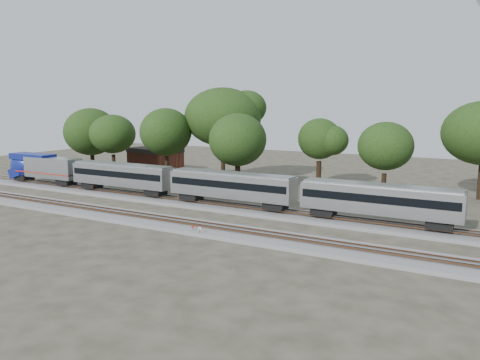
# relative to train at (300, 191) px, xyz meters

# --- Properties ---
(ground) EXTENTS (160.00, 160.00, 0.00)m
(ground) POSITION_rel_train_xyz_m (-13.02, -6.00, -3.12)
(ground) COLOR #383328
(ground) RESTS_ON ground
(track_far) EXTENTS (160.00, 5.00, 0.73)m
(track_far) POSITION_rel_train_xyz_m (-13.02, -0.00, -2.91)
(track_far) COLOR slate
(track_far) RESTS_ON ground
(track_near) EXTENTS (160.00, 5.00, 0.73)m
(track_near) POSITION_rel_train_xyz_m (-13.02, -10.00, -2.91)
(track_near) COLOR slate
(track_near) RESTS_ON ground
(train) EXTENTS (105.58, 3.01, 4.44)m
(train) POSITION_rel_train_xyz_m (0.00, 0.00, 0.00)
(train) COLOR silver
(train) RESTS_ON ground
(switch_stand_red) EXTENTS (0.28, 0.06, 0.88)m
(switch_stand_red) POSITION_rel_train_xyz_m (-6.98, -11.66, -2.56)
(switch_stand_red) COLOR #512D19
(switch_stand_red) RESTS_ON ground
(switch_stand_white) EXTENTS (0.33, 0.11, 1.06)m
(switch_stand_white) POSITION_rel_train_xyz_m (-5.66, -12.35, -2.44)
(switch_stand_white) COLOR #512D19
(switch_stand_white) RESTS_ON ground
(switch_lever) EXTENTS (0.53, 0.36, 0.30)m
(switch_lever) POSITION_rel_train_xyz_m (-8.31, -11.37, -2.97)
(switch_lever) COLOR #512D19
(switch_lever) RESTS_ON ground
(brick_building) EXTENTS (10.70, 8.40, 4.63)m
(brick_building) POSITION_rel_train_xyz_m (-39.77, 22.56, -0.79)
(brick_building) COLOR brown
(brick_building) RESTS_ON ground
(tree_0) EXTENTS (8.22, 8.22, 11.58)m
(tree_0) POSITION_rel_train_xyz_m (-46.74, 12.81, 4.94)
(tree_0) COLOR black
(tree_0) RESTS_ON ground
(tree_1) EXTENTS (8.06, 8.06, 11.37)m
(tree_1) POSITION_rel_train_xyz_m (-40.21, 11.58, 4.79)
(tree_1) COLOR black
(tree_1) RESTS_ON ground
(tree_2) EXTENTS (8.78, 8.78, 12.38)m
(tree_2) POSITION_rel_train_xyz_m (-28.11, 11.29, 5.50)
(tree_2) COLOR black
(tree_2) RESTS_ON ground
(tree_3) EXTENTS (11.19, 11.19, 15.77)m
(tree_3) POSITION_rel_train_xyz_m (-20.88, 17.27, 7.88)
(tree_3) COLOR black
(tree_3) RESTS_ON ground
(tree_4) EXTENTS (8.05, 8.05, 11.34)m
(tree_4) POSITION_rel_train_xyz_m (-14.13, 10.35, 4.78)
(tree_4) COLOR black
(tree_4) RESTS_ON ground
(tree_5) EXTENTS (7.84, 7.84, 11.05)m
(tree_5) POSITION_rel_train_xyz_m (-5.22, 20.86, 4.57)
(tree_5) COLOR black
(tree_5) RESTS_ON ground
(tree_6) EXTENTS (7.89, 7.89, 11.12)m
(tree_6) POSITION_rel_train_xyz_m (6.89, 11.80, 4.62)
(tree_6) COLOR black
(tree_6) RESTS_ON ground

